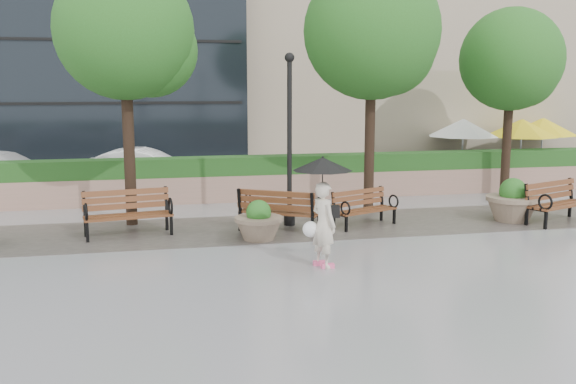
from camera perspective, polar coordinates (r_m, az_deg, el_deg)
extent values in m
plane|color=gray|center=(13.19, 3.02, -5.93)|extent=(100.00, 100.00, 0.00)
cube|color=#383330|center=(16.02, 0.25, -3.11)|extent=(28.00, 3.20, 0.01)
cube|color=#9E7566|center=(19.80, -2.20, 0.50)|extent=(24.00, 0.80, 0.80)
cube|color=#224316|center=(19.71, -2.21, 2.43)|extent=(24.00, 0.75, 0.55)
cube|color=tan|center=(25.74, 18.00, 5.72)|extent=(10.00, 0.60, 4.00)
cube|color=#224316|center=(23.74, 19.39, 1.60)|extent=(8.00, 0.50, 0.90)
cube|color=black|center=(23.77, -3.83, 1.04)|extent=(40.00, 7.00, 0.00)
cube|color=brown|center=(15.38, -14.00, -2.09)|extent=(2.08, 0.92, 0.06)
cube|color=brown|center=(15.62, -14.20, -0.63)|extent=(2.00, 0.46, 0.47)
cube|color=black|center=(15.46, -13.98, -2.91)|extent=(2.10, 1.03, 0.51)
torus|color=black|center=(15.05, -17.51, -1.72)|extent=(0.12, 0.42, 0.41)
torus|color=black|center=(15.29, -10.41, -1.26)|extent=(0.12, 0.42, 0.41)
cube|color=brown|center=(15.49, -0.73, -1.78)|extent=(1.96, 1.50, 0.05)
cube|color=brown|center=(15.14, -1.12, -0.75)|extent=(1.73, 1.12, 0.46)
cube|color=black|center=(15.50, -0.77, -2.62)|extent=(2.02, 1.60, 0.50)
torus|color=black|center=(15.35, 2.74, -1.15)|extent=(0.25, 0.37, 0.40)
torus|color=black|center=(15.96, -3.59, -0.75)|extent=(0.25, 0.37, 0.40)
cube|color=brown|center=(16.10, 6.90, -1.63)|extent=(1.76, 1.14, 0.05)
cube|color=brown|center=(16.24, 6.29, -0.47)|extent=(1.60, 0.78, 0.40)
cube|color=black|center=(16.16, 6.82, -2.30)|extent=(1.80, 1.23, 0.43)
torus|color=black|center=(15.42, 5.13, -1.45)|extent=(0.18, 0.34, 0.35)
torus|color=black|center=(16.49, 9.36, -0.82)|extent=(0.18, 0.34, 0.35)
cube|color=brown|center=(17.77, 23.04, -1.06)|extent=(2.04, 1.28, 0.05)
cube|color=brown|center=(17.88, 22.29, 0.15)|extent=(1.87, 0.86, 0.46)
cube|color=black|center=(17.83, 22.90, -1.77)|extent=(2.08, 1.38, 0.50)
torus|color=black|center=(16.86, 21.90, -0.84)|extent=(0.20, 0.39, 0.40)
cylinder|color=#7F6B56|center=(14.63, -2.62, -2.40)|extent=(1.10, 1.10, 0.09)
sphere|color=#224B15|center=(14.60, -2.63, -1.82)|extent=(0.57, 0.57, 0.57)
cylinder|color=#7F6B56|center=(17.58, 19.34, -0.55)|extent=(1.35, 1.35, 0.11)
sphere|color=#224B15|center=(17.55, 19.37, 0.05)|extent=(0.70, 0.70, 0.70)
cylinder|color=black|center=(15.89, 0.13, 4.27)|extent=(0.12, 0.12, 4.11)
cylinder|color=black|center=(16.18, 0.13, -2.46)|extent=(0.28, 0.28, 0.30)
sphere|color=black|center=(15.84, 0.14, 11.87)|extent=(0.24, 0.24, 0.24)
cylinder|color=black|center=(16.43, -13.99, 4.83)|extent=(0.28, 0.28, 4.49)
sphere|color=#224B15|center=(16.43, -14.36, 13.78)|extent=(3.37, 3.37, 3.37)
sphere|color=#224B15|center=(16.69, -12.15, 12.24)|extent=(2.36, 2.36, 2.36)
cylinder|color=black|center=(17.98, 7.29, 5.61)|extent=(0.28, 0.28, 4.61)
sphere|color=#224B15|center=(18.00, 7.47, 14.00)|extent=(3.71, 3.71, 3.71)
sphere|color=#224B15|center=(18.45, 8.92, 12.42)|extent=(2.59, 2.59, 2.59)
cylinder|color=black|center=(21.38, 18.91, 4.96)|extent=(0.28, 0.28, 3.99)
sphere|color=#224B15|center=(21.34, 19.24, 11.07)|extent=(3.16, 3.16, 3.16)
sphere|color=#224B15|center=(21.90, 20.14, 9.93)|extent=(2.21, 2.21, 2.21)
cylinder|color=black|center=(23.73, 15.11, 0.83)|extent=(0.40, 0.40, 0.10)
cylinder|color=#99999E|center=(23.60, 15.22, 3.35)|extent=(0.06, 0.06, 2.20)
cone|color=white|center=(23.53, 15.31, 5.53)|extent=(2.50, 2.50, 0.60)
cylinder|color=black|center=(24.23, 19.81, 0.77)|extent=(0.40, 0.40, 0.10)
cylinder|color=#99999E|center=(24.10, 19.95, 3.23)|extent=(0.06, 0.06, 2.20)
cone|color=yellow|center=(24.03, 20.07, 5.36)|extent=(2.50, 2.50, 0.60)
cylinder|color=black|center=(25.29, 21.44, 1.02)|extent=(0.40, 0.40, 0.10)
cylinder|color=#99999E|center=(25.16, 21.59, 3.38)|extent=(0.06, 0.06, 2.20)
cone|color=yellow|center=(25.09, 21.71, 5.42)|extent=(2.50, 2.50, 0.60)
imported|color=white|center=(22.91, -23.98, 1.61)|extent=(4.98, 2.93, 1.36)
imported|color=white|center=(22.32, -12.63, 2.04)|extent=(4.37, 2.31, 1.37)
imported|color=beige|center=(12.42, 3.20, -2.66)|extent=(0.67, 0.77, 1.79)
cube|color=#F2598C|center=(12.71, 2.82, -6.31)|extent=(0.20, 0.27, 0.09)
cube|color=#F2598C|center=(12.52, 3.56, -6.57)|extent=(0.20, 0.27, 0.09)
cube|color=black|center=(12.56, 3.84, -1.75)|extent=(0.24, 0.35, 0.25)
sphere|color=white|center=(12.53, 2.02, -3.33)|extent=(0.31, 0.31, 0.31)
cylinder|color=black|center=(12.33, 3.08, 0.42)|extent=(0.02, 0.02, 0.95)
cone|color=black|center=(12.27, 3.10, 2.49)|extent=(1.16, 1.16, 0.25)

